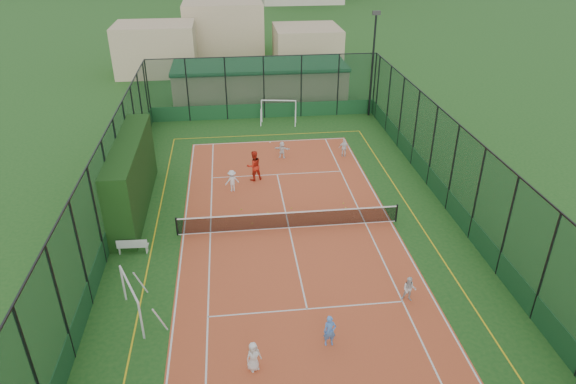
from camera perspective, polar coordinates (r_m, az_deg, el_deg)
name	(u,v)px	position (r m, az deg, el deg)	size (l,w,h in m)	color
ground	(289,228)	(27.10, 0.12, -4.02)	(300.00, 300.00, 0.00)	#1B501B
court_slab	(289,228)	(27.10, 0.12, -4.01)	(11.17, 23.97, 0.01)	#CB592D
tennis_net	(289,219)	(26.82, 0.12, -3.06)	(11.67, 0.12, 1.06)	black
perimeter_fence	(289,186)	(25.85, 0.12, 0.67)	(18.12, 34.12, 5.00)	#113420
floodlight_ne	(372,65)	(42.24, 9.35, 13.70)	(0.60, 0.26, 8.25)	black
clubhouse	(260,82)	(46.65, -3.14, 12.16)	(15.20, 7.20, 3.15)	tan
hedge_left	(132,176)	(29.35, -16.97, 1.73)	(1.35, 8.99, 3.93)	black
white_bench	(133,245)	(26.12, -16.86, -5.68)	(1.48, 0.41, 0.83)	white
futsal_goal_near	(132,301)	(21.93, -16.97, -11.51)	(0.80, 2.74, 1.77)	white
futsal_goal_far	(279,111)	(41.06, -1.05, 8.94)	(2.79, 0.81, 1.80)	white
child_near_left	(253,356)	(19.27, -3.87, -17.77)	(0.59, 0.39, 1.21)	white
child_near_mid	(330,331)	(20.12, 4.66, -15.14)	(0.48, 0.32, 1.33)	#5491EF
child_near_right	(409,289)	(22.63, 13.32, -10.47)	(0.57, 0.45, 1.18)	silver
child_far_left	(232,181)	(30.57, -6.23, 1.26)	(0.86, 0.50, 1.34)	silver
child_far_right	(344,148)	(35.15, 6.26, 4.91)	(0.74, 0.31, 1.26)	white
child_far_back	(282,150)	(34.77, -0.67, 4.71)	(1.07, 0.34, 1.16)	white
coach	(254,166)	(31.65, -3.80, 2.94)	(0.93, 0.73, 1.92)	red
tennis_balls	(291,211)	(28.57, 0.33, -2.08)	(5.90, 1.64, 0.07)	#CCE033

